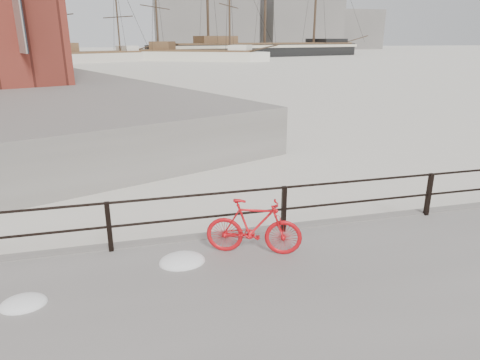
{
  "coord_description": "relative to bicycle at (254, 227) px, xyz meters",
  "views": [
    {
      "loc": [
        -6.45,
        -7.9,
        4.25
      ],
      "look_at": [
        -4.02,
        1.5,
        1.0
      ],
      "focal_mm": 32.0,
      "sensor_mm": 36.0,
      "label": 1
    }
  ],
  "objects": [
    {
      "name": "industrial_west",
      "position": [
        24.37,
        140.92,
        8.11
      ],
      "size": [
        32.0,
        18.0,
        18.0
      ],
      "primitive_type": "cube",
      "color": "gray",
      "rests_on": "ground"
    },
    {
      "name": "barque_black",
      "position": [
        29.56,
        92.43,
        -0.89
      ],
      "size": [
        66.99,
        37.0,
        35.81
      ],
      "primitive_type": null,
      "rotation": [
        0.0,
        0.0,
        0.27
      ],
      "color": "black",
      "rests_on": "ground"
    },
    {
      "name": "schooner_left",
      "position": [
        -7.51,
        76.71,
        -0.89
      ],
      "size": [
        25.61,
        20.86,
        17.88
      ],
      "primitive_type": null,
      "rotation": [
        0.0,
        0.0,
        0.52
      ],
      "color": "beige",
      "rests_on": "ground"
    },
    {
      "name": "ground",
      "position": [
        4.37,
        0.92,
        -0.89
      ],
      "size": [
        400.0,
        400.0,
        0.0
      ],
      "primitive_type": "plane",
      "color": "white",
      "rests_on": "ground"
    },
    {
      "name": "schooner_mid",
      "position": [
        10.64,
        77.61,
        -0.89
      ],
      "size": [
        34.1,
        26.53,
        22.44
      ],
      "primitive_type": null,
      "rotation": [
        0.0,
        0.0,
        -0.49
      ],
      "color": "silver",
      "rests_on": "ground"
    },
    {
      "name": "guardrail",
      "position": [
        4.37,
        0.77,
        -0.04
      ],
      "size": [
        28.0,
        0.1,
        1.0
      ],
      "primitive_type": null,
      "color": "black",
      "rests_on": "promenade"
    },
    {
      "name": "industrial_mid",
      "position": [
        59.37,
        145.92,
        11.11
      ],
      "size": [
        26.0,
        20.0,
        24.0
      ],
      "primitive_type": "cube",
      "color": "gray",
      "rests_on": "ground"
    },
    {
      "name": "industrial_east",
      "position": [
        82.37,
        150.92,
        6.11
      ],
      "size": [
        20.0,
        16.0,
        14.0
      ],
      "primitive_type": "cube",
      "color": "gray",
      "rests_on": "ground"
    },
    {
      "name": "bicycle",
      "position": [
        0.0,
        0.0,
        0.0
      ],
      "size": [
        1.77,
        0.89,
        1.08
      ],
      "primitive_type": "imported",
      "rotation": [
        0.0,
        0.0,
        -0.37
      ],
      "color": "red",
      "rests_on": "promenade"
    }
  ]
}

